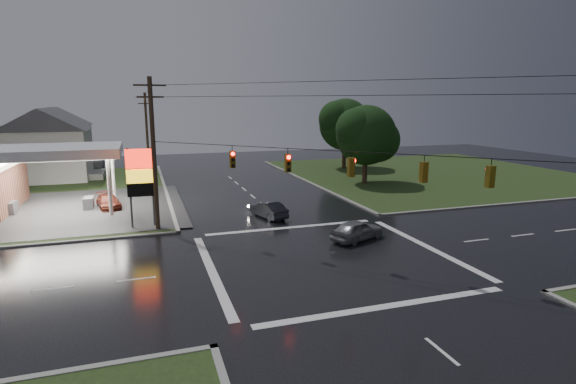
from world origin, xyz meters
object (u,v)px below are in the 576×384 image
object	(u,v)px
tree_ne_far	(346,125)
car_crossing	(357,230)
car_north	(268,210)
car_pump	(108,201)
utility_pole_n	(147,132)
house_near	(47,144)
house_far	(56,137)
tree_ne_near	(367,135)
utility_pole_nw	(154,152)
pylon_sign	(141,175)

from	to	relation	value
tree_ne_far	car_crossing	world-z (taller)	tree_ne_far
car_north	car_crossing	size ratio (longest dim) A/B	0.98
car_north	car_pump	bearing A→B (deg)	-46.97
utility_pole_n	tree_ne_far	size ratio (longest dim) A/B	1.07
house_near	utility_pole_n	bearing A→B (deg)	9.91
car_pump	house_near	bearing A→B (deg)	100.90
house_far	house_near	bearing A→B (deg)	-85.24
tree_ne_far	car_crossing	bearing A→B (deg)	-113.83
tree_ne_near	utility_pole_nw	bearing A→B (deg)	-152.14
house_near	house_far	xyz separation A→B (m)	(-1.00, 12.00, 0.00)
tree_ne_far	car_north	xyz separation A→B (m)	(-17.95, -23.60, -5.51)
pylon_sign	house_near	xyz separation A→B (m)	(-10.45, 25.50, 0.39)
car_north	utility_pole_n	bearing A→B (deg)	-88.43
tree_ne_near	car_crossing	xyz separation A→B (m)	(-10.83, -19.34, -4.86)
utility_pole_nw	tree_ne_far	world-z (taller)	utility_pole_nw
house_near	car_crossing	xyz separation A→B (m)	(24.26, -33.34, -3.70)
house_near	car_pump	size ratio (longest dim) A/B	2.63
pylon_sign	car_north	distance (m)	10.26
house_far	car_pump	world-z (taller)	house_far
house_far	utility_pole_nw	bearing A→B (deg)	-72.08
utility_pole_n	house_far	xyz separation A→B (m)	(-12.45, 10.00, -1.06)
car_north	car_crossing	xyz separation A→B (m)	(4.11, -7.73, 0.04)
car_crossing	house_far	bearing A→B (deg)	5.85
utility_pole_nw	car_north	size ratio (longest dim) A/B	2.73
pylon_sign	utility_pole_nw	size ratio (longest dim) A/B	0.55
tree_ne_near	tree_ne_far	size ratio (longest dim) A/B	0.92
car_pump	car_north	bearing A→B (deg)	-42.92
utility_pole_nw	car_crossing	bearing A→B (deg)	-28.10
utility_pole_nw	car_north	distance (m)	10.10
utility_pole_nw	pylon_sign	bearing A→B (deg)	135.00
house_far	tree_ne_near	xyz separation A→B (m)	(36.09, -26.01, 1.16)
house_near	tree_ne_near	bearing A→B (deg)	-21.76
house_near	pylon_sign	bearing A→B (deg)	-67.72
utility_pole_nw	car_crossing	distance (m)	15.37
tree_ne_near	house_far	bearing A→B (deg)	144.23
pylon_sign	tree_ne_far	size ratio (longest dim) A/B	0.61
utility_pole_nw	house_far	distance (m)	40.48
house_near	tree_ne_far	distance (m)	38.19
car_north	utility_pole_nw	bearing A→B (deg)	-10.06
pylon_sign	tree_ne_far	distance (m)	36.35
house_far	car_crossing	size ratio (longest dim) A/B	2.68
utility_pole_n	car_crossing	world-z (taller)	utility_pole_n
tree_ne_far	car_crossing	xyz separation A→B (m)	(-13.84, -31.34, -5.48)
tree_ne_far	car_north	bearing A→B (deg)	-127.25
utility_pole_nw	car_crossing	size ratio (longest dim) A/B	2.67
pylon_sign	house_near	bearing A→B (deg)	112.28
tree_ne_far	car_north	world-z (taller)	tree_ne_far
pylon_sign	utility_pole_nw	distance (m)	2.22
car_crossing	car_pump	size ratio (longest dim) A/B	0.98
car_north	car_pump	size ratio (longest dim) A/B	0.96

